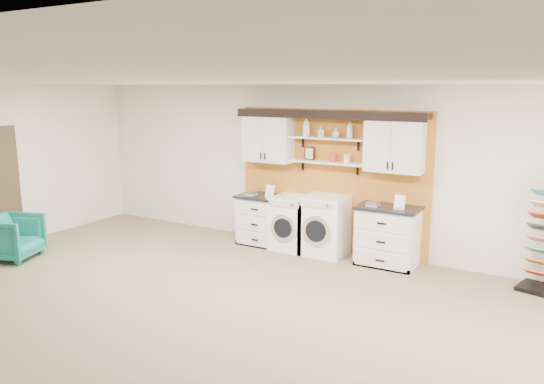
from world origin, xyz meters
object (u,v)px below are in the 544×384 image
Objects in this scene: base_cabinet_right at (387,236)px; armchair at (12,237)px; washer at (293,223)px; dryer at (325,225)px; base_cabinet_left at (264,220)px.

base_cabinet_right is 6.04m from armchair.
base_cabinet_right reaches higher than armchair.
washer is 1.17× the size of armchair.
base_cabinet_left is at bearing 179.84° from dryer.
washer is 0.93× the size of dryer.
base_cabinet_right is 1.22× the size of armchair.
base_cabinet_left is 0.58m from washer.
base_cabinet_left reaches higher than armchair.
base_cabinet_left is at bearing -68.43° from armchair.
armchair is at bearing -147.05° from dryer.
armchair is (-5.36, -2.78, -0.11)m from base_cabinet_right.
base_cabinet_right is 1.04× the size of washer.
dryer is (-1.07, -0.00, 0.03)m from base_cabinet_right.
base_cabinet_left is 0.94× the size of base_cabinet_right.
base_cabinet_left is 1.19m from dryer.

